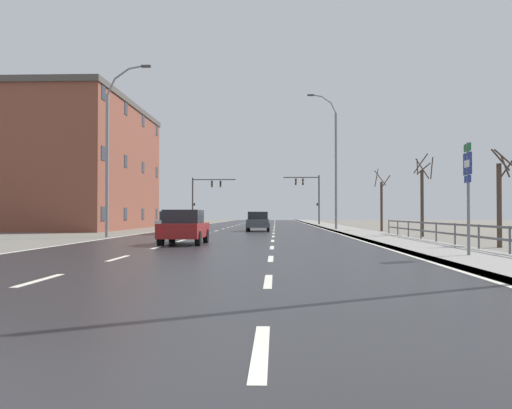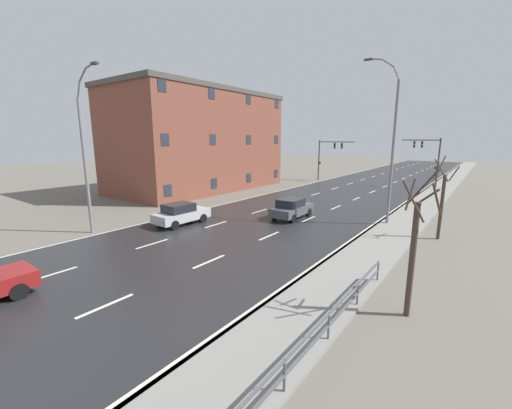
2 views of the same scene
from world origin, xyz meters
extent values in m
cube|color=#666056|center=(0.00, 48.00, -0.06)|extent=(160.00, 160.00, 0.12)
cube|color=#232326|center=(0.00, 60.00, 0.01)|extent=(14.00, 120.00, 0.02)
cube|color=beige|center=(-2.33, 7.40, 0.02)|extent=(0.16, 2.20, 0.01)
cube|color=beige|center=(-2.33, 12.80, 0.02)|extent=(0.16, 2.20, 0.01)
cube|color=beige|center=(-2.33, 18.20, 0.02)|extent=(0.16, 2.20, 0.01)
cube|color=beige|center=(-2.33, 23.60, 0.02)|extent=(0.16, 2.20, 0.01)
cube|color=beige|center=(-2.33, 29.00, 0.02)|extent=(0.16, 2.20, 0.01)
cube|color=beige|center=(-2.33, 34.40, 0.02)|extent=(0.16, 2.20, 0.01)
cube|color=beige|center=(-2.33, 39.80, 0.02)|extent=(0.16, 2.20, 0.01)
cube|color=beige|center=(-2.33, 45.20, 0.02)|extent=(0.16, 2.20, 0.01)
cube|color=beige|center=(-2.33, 50.60, 0.02)|extent=(0.16, 2.20, 0.01)
cube|color=beige|center=(-2.33, 56.00, 0.02)|extent=(0.16, 2.20, 0.01)
cube|color=beige|center=(-2.33, 61.40, 0.02)|extent=(0.16, 2.20, 0.01)
cube|color=beige|center=(-2.33, 66.80, 0.02)|extent=(0.16, 2.20, 0.01)
cube|color=beige|center=(-2.33, 72.20, 0.02)|extent=(0.16, 2.20, 0.01)
cube|color=beige|center=(-2.33, 77.60, 0.02)|extent=(0.16, 2.20, 0.01)
cube|color=beige|center=(-2.33, 83.00, 0.02)|extent=(0.16, 2.20, 0.01)
cube|color=beige|center=(-2.33, 88.40, 0.02)|extent=(0.16, 2.20, 0.01)
cube|color=beige|center=(-2.33, 93.80, 0.02)|extent=(0.16, 2.20, 0.01)
cube|color=beige|center=(-2.33, 99.20, 0.02)|extent=(0.16, 2.20, 0.01)
cube|color=beige|center=(-2.33, 104.60, 0.02)|extent=(0.16, 2.20, 0.01)
cube|color=beige|center=(-2.33, 110.00, 0.02)|extent=(0.16, 2.20, 0.01)
cube|color=beige|center=(-2.33, 115.40, 0.02)|extent=(0.16, 2.20, 0.01)
cube|color=beige|center=(2.33, 2.00, 0.02)|extent=(0.16, 2.20, 0.01)
cube|color=beige|center=(2.33, 7.40, 0.02)|extent=(0.16, 2.20, 0.01)
cube|color=beige|center=(2.33, 12.80, 0.02)|extent=(0.16, 2.20, 0.01)
cube|color=beige|center=(2.33, 18.20, 0.02)|extent=(0.16, 2.20, 0.01)
cube|color=beige|center=(2.33, 23.60, 0.02)|extent=(0.16, 2.20, 0.01)
cube|color=beige|center=(2.33, 29.00, 0.02)|extent=(0.16, 2.20, 0.01)
cube|color=beige|center=(2.33, 34.40, 0.02)|extent=(0.16, 2.20, 0.01)
cube|color=beige|center=(2.33, 39.80, 0.02)|extent=(0.16, 2.20, 0.01)
cube|color=beige|center=(2.33, 45.20, 0.02)|extent=(0.16, 2.20, 0.01)
cube|color=beige|center=(2.33, 50.60, 0.02)|extent=(0.16, 2.20, 0.01)
cube|color=beige|center=(2.33, 56.00, 0.02)|extent=(0.16, 2.20, 0.01)
cube|color=beige|center=(2.33, 61.40, 0.02)|extent=(0.16, 2.20, 0.01)
cube|color=beige|center=(2.33, 66.80, 0.02)|extent=(0.16, 2.20, 0.01)
cube|color=beige|center=(2.33, 72.20, 0.02)|extent=(0.16, 2.20, 0.01)
cube|color=beige|center=(2.33, 77.60, 0.02)|extent=(0.16, 2.20, 0.01)
cube|color=beige|center=(2.33, 83.00, 0.02)|extent=(0.16, 2.20, 0.01)
cube|color=beige|center=(2.33, 88.40, 0.02)|extent=(0.16, 2.20, 0.01)
cube|color=beige|center=(2.33, 93.80, 0.02)|extent=(0.16, 2.20, 0.01)
cube|color=beige|center=(2.33, 99.20, 0.02)|extent=(0.16, 2.20, 0.01)
cube|color=beige|center=(2.33, 104.60, 0.02)|extent=(0.16, 2.20, 0.01)
cube|color=beige|center=(2.33, 110.00, 0.02)|extent=(0.16, 2.20, 0.01)
cube|color=beige|center=(2.33, 115.40, 0.02)|extent=(0.16, 2.20, 0.01)
cube|color=beige|center=(6.85, 60.00, 0.02)|extent=(0.16, 120.00, 0.01)
cube|color=beige|center=(-6.85, 60.00, 0.02)|extent=(0.16, 120.00, 0.01)
cube|color=gray|center=(8.50, 60.00, 0.06)|extent=(3.00, 120.00, 0.12)
cube|color=slate|center=(7.08, 60.00, 0.06)|extent=(0.16, 120.00, 0.12)
cube|color=#515459|center=(9.85, 18.84, 0.95)|extent=(0.06, 25.57, 0.08)
cube|color=#515459|center=(9.85, 18.84, 0.55)|extent=(0.06, 25.57, 0.08)
cylinder|color=#515459|center=(9.85, 13.73, 0.50)|extent=(0.07, 0.07, 1.00)
cylinder|color=#515459|center=(9.85, 16.28, 0.50)|extent=(0.07, 0.07, 1.00)
cylinder|color=#515459|center=(9.85, 18.84, 0.50)|extent=(0.07, 0.07, 1.00)
cylinder|color=#515459|center=(9.85, 21.40, 0.50)|extent=(0.07, 0.07, 1.00)
cylinder|color=#515459|center=(9.85, 23.96, 0.50)|extent=(0.07, 0.07, 1.00)
cylinder|color=#515459|center=(9.85, 26.51, 0.50)|extent=(0.07, 0.07, 1.00)
cylinder|color=#515459|center=(9.85, 29.07, 0.50)|extent=(0.07, 0.07, 1.00)
cylinder|color=#515459|center=(9.85, 31.63, 0.50)|extent=(0.07, 0.07, 1.00)
cylinder|color=slate|center=(7.60, 41.89, 4.99)|extent=(0.20, 0.20, 9.97)
cylinder|color=slate|center=(7.40, 41.89, 10.41)|extent=(0.50, 0.11, 0.91)
cylinder|color=slate|center=(6.80, 41.89, 11.12)|extent=(0.85, 0.11, 0.64)
cylinder|color=slate|center=(5.94, 41.89, 11.47)|extent=(0.96, 0.11, 0.27)
cube|color=#333335|center=(5.47, 41.89, 11.51)|extent=(0.56, 0.24, 0.12)
cylinder|color=slate|center=(-7.60, 28.10, 4.28)|extent=(0.20, 0.20, 8.55)
cylinder|color=slate|center=(-7.38, 28.10, 9.02)|extent=(0.54, 0.11, 1.00)
cylinder|color=slate|center=(-6.73, 28.10, 9.80)|extent=(0.92, 0.11, 0.69)
cylinder|color=slate|center=(-5.78, 28.10, 10.19)|extent=(1.05, 0.11, 0.29)
cube|color=#333335|center=(-5.27, 28.10, 10.23)|extent=(0.56, 0.24, 0.12)
cylinder|color=slate|center=(8.40, 13.24, 1.79)|extent=(0.09, 0.09, 3.57)
cube|color=#146633|center=(8.38, 13.24, 3.42)|extent=(0.03, 0.56, 0.24)
cube|color=navy|center=(8.38, 13.24, 2.92)|extent=(0.03, 0.68, 0.68)
cube|color=white|center=(8.36, 13.24, 2.92)|extent=(0.01, 0.44, 0.22)
cube|color=navy|center=(8.38, 13.24, 2.45)|extent=(0.03, 0.52, 0.22)
cylinder|color=#38383A|center=(7.90, 63.27, 3.12)|extent=(0.18, 0.18, 6.24)
cylinder|color=#38383A|center=(5.68, 63.27, 5.99)|extent=(4.44, 0.12, 0.12)
cube|color=black|center=(5.90, 63.27, 5.44)|extent=(0.20, 0.28, 0.80)
sphere|color=#2D2D2D|center=(5.90, 63.12, 5.70)|extent=(0.14, 0.14, 0.14)
sphere|color=#F2AD19|center=(5.90, 63.12, 5.44)|extent=(0.14, 0.14, 0.14)
sphere|color=#2D2D2D|center=(5.90, 63.12, 5.18)|extent=(0.14, 0.14, 0.14)
cube|color=black|center=(5.01, 63.27, 5.44)|extent=(0.20, 0.28, 0.80)
sphere|color=#2D2D2D|center=(5.01, 63.12, 5.70)|extent=(0.14, 0.14, 0.14)
sphere|color=#F2AD19|center=(5.01, 63.12, 5.44)|extent=(0.14, 0.14, 0.14)
sphere|color=#2D2D2D|center=(5.01, 63.12, 5.18)|extent=(0.14, 0.14, 0.14)
cube|color=black|center=(7.68, 63.22, 2.60)|extent=(0.18, 0.12, 0.32)
cylinder|color=#38383A|center=(-7.90, 62.84, 2.98)|extent=(0.18, 0.18, 5.96)
cylinder|color=#38383A|center=(-5.21, 62.84, 5.71)|extent=(5.38, 0.12, 0.12)
cube|color=black|center=(-5.48, 62.84, 5.16)|extent=(0.20, 0.28, 0.80)
sphere|color=#2D2D2D|center=(-5.48, 62.69, 5.42)|extent=(0.14, 0.14, 0.14)
sphere|color=#2D2D2D|center=(-5.48, 62.69, 5.16)|extent=(0.14, 0.14, 0.14)
sphere|color=green|center=(-5.48, 62.69, 4.90)|extent=(0.14, 0.14, 0.14)
cube|color=black|center=(-4.40, 62.84, 5.16)|extent=(0.20, 0.28, 0.80)
sphere|color=#2D2D2D|center=(-4.40, 62.69, 5.42)|extent=(0.14, 0.14, 0.14)
sphere|color=#2D2D2D|center=(-4.40, 62.69, 5.16)|extent=(0.14, 0.14, 0.14)
sphere|color=green|center=(-4.40, 62.69, 4.90)|extent=(0.14, 0.14, 0.14)
cube|color=black|center=(-7.68, 62.79, 2.60)|extent=(0.18, 0.12, 0.32)
cube|color=#474C51|center=(1.07, 39.45, 0.65)|extent=(1.80, 4.12, 0.64)
cube|color=black|center=(1.08, 39.20, 1.27)|extent=(1.58, 2.01, 0.60)
cube|color=slate|center=(1.07, 40.15, 1.25)|extent=(1.40, 0.09, 0.51)
cylinder|color=black|center=(1.87, 40.73, 0.33)|extent=(0.23, 0.66, 0.66)
cylinder|color=black|center=(0.25, 40.71, 0.33)|extent=(0.23, 0.66, 0.66)
cylinder|color=black|center=(1.90, 38.18, 0.33)|extent=(0.23, 0.66, 0.66)
cylinder|color=black|center=(0.28, 38.17, 0.33)|extent=(0.23, 0.66, 0.66)
cube|color=red|center=(0.43, 37.41, 0.65)|extent=(0.16, 0.04, 0.14)
cube|color=red|center=(1.75, 37.42, 0.65)|extent=(0.16, 0.04, 0.14)
cube|color=#B7B7BC|center=(-4.43, 33.07, 0.65)|extent=(1.94, 4.17, 0.64)
cube|color=black|center=(-4.44, 32.82, 1.27)|extent=(1.65, 2.07, 0.60)
cube|color=slate|center=(-4.40, 33.77, 1.25)|extent=(1.41, 0.14, 0.51)
cylinder|color=black|center=(-3.56, 34.30, 0.33)|extent=(0.25, 0.67, 0.66)
cylinder|color=black|center=(-5.18, 34.37, 0.33)|extent=(0.25, 0.67, 0.66)
cylinder|color=black|center=(-3.67, 31.76, 0.33)|extent=(0.25, 0.67, 0.66)
cylinder|color=black|center=(-5.29, 31.83, 0.33)|extent=(0.25, 0.67, 0.66)
cube|color=red|center=(-5.18, 31.07, 0.65)|extent=(0.16, 0.05, 0.14)
cube|color=red|center=(-3.86, 31.01, 0.65)|extent=(0.16, 0.05, 0.14)
cube|color=maroon|center=(-1.64, 20.62, 0.65)|extent=(1.77, 4.10, 0.64)
cube|color=black|center=(-1.64, 20.37, 1.27)|extent=(1.56, 2.00, 0.60)
cube|color=slate|center=(-1.64, 21.32, 1.25)|extent=(1.40, 0.08, 0.51)
cylinder|color=black|center=(-0.83, 21.89, 0.33)|extent=(0.22, 0.66, 0.66)
cylinder|color=black|center=(-2.45, 21.89, 0.33)|extent=(0.22, 0.66, 0.66)
cylinder|color=black|center=(-0.83, 19.35, 0.33)|extent=(0.22, 0.66, 0.66)
cylinder|color=black|center=(-2.45, 19.34, 0.33)|extent=(0.22, 0.66, 0.66)
cube|color=red|center=(-2.30, 18.59, 0.65)|extent=(0.16, 0.04, 0.14)
cube|color=red|center=(-0.98, 18.59, 0.65)|extent=(0.16, 0.04, 0.14)
cube|color=brown|center=(-15.98, 46.05, 5.64)|extent=(10.50, 20.84, 11.28)
cube|color=#4C4742|center=(-15.98, 46.05, 11.53)|extent=(10.71, 21.25, 0.50)
cube|color=#282D38|center=(-10.71, 36.84, 1.40)|extent=(0.04, 0.90, 1.10)
cube|color=#282D38|center=(-10.71, 42.98, 1.40)|extent=(0.04, 0.90, 1.10)
cube|color=#282D38|center=(-10.71, 49.13, 1.40)|extent=(0.04, 0.90, 1.10)
cube|color=#282D38|center=(-10.71, 55.27, 1.40)|extent=(0.04, 0.90, 1.10)
cube|color=#282D38|center=(-10.71, 36.84, 6.04)|extent=(0.04, 0.90, 1.10)
cube|color=#282D38|center=(-10.71, 42.98, 6.04)|extent=(0.04, 0.90, 1.10)
cube|color=#282D38|center=(-10.71, 49.13, 6.04)|extent=(0.04, 0.90, 1.10)
cube|color=#282D38|center=(-10.71, 55.27, 6.04)|extent=(0.04, 0.90, 1.10)
cube|color=#282D38|center=(-10.71, 36.84, 10.68)|extent=(0.04, 0.90, 1.10)
cube|color=#282D38|center=(-10.71, 42.98, 10.68)|extent=(0.04, 0.90, 1.10)
cube|color=#282D38|center=(-10.71, 49.13, 10.68)|extent=(0.04, 0.90, 1.10)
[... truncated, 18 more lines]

